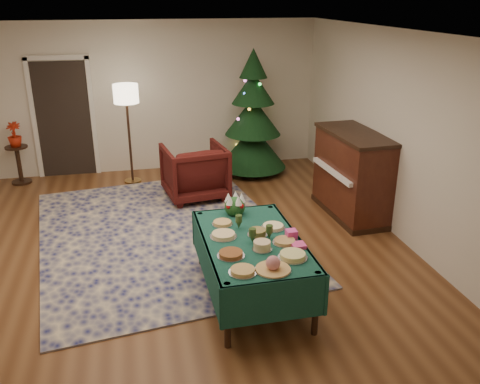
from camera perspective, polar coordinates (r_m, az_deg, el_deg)
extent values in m
plane|color=#593319|center=(6.61, -7.10, -6.84)|extent=(7.00, 7.00, 0.00)
plane|color=white|center=(5.85, -8.34, 17.20)|extent=(7.00, 7.00, 0.00)
plane|color=beige|center=(9.49, -9.64, 10.41)|extent=(6.00, 0.00, 6.00)
plane|color=beige|center=(2.94, -1.19, -15.24)|extent=(6.00, 0.00, 6.00)
plane|color=beige|center=(6.98, 17.76, 5.80)|extent=(0.00, 7.00, 7.00)
cube|color=black|center=(9.60, -19.15, 7.64)|extent=(0.92, 0.02, 2.04)
cube|color=silver|center=(9.66, -22.14, 7.51)|extent=(0.08, 0.04, 2.14)
cube|color=silver|center=(9.54, -16.18, 8.08)|extent=(0.08, 0.04, 2.14)
cube|color=silver|center=(9.42, -19.97, 14.01)|extent=(1.08, 0.04, 0.08)
cube|color=#151B52|center=(7.13, -8.68, -4.61)|extent=(3.75, 4.60, 0.02)
cylinder|color=black|center=(4.80, -1.42, -13.72)|extent=(0.06, 0.06, 0.69)
cylinder|color=black|center=(6.16, -4.42, -5.33)|extent=(0.06, 0.06, 0.69)
cylinder|color=black|center=(5.01, 8.52, -12.31)|extent=(0.06, 0.06, 0.69)
cylinder|color=black|center=(6.32, 3.35, -4.56)|extent=(0.06, 0.06, 0.69)
cube|color=#123F33|center=(5.38, 1.35, -5.51)|extent=(1.03, 1.75, 0.04)
cube|color=#123F33|center=(6.23, -0.61, -3.63)|extent=(1.04, 0.04, 0.43)
cube|color=#123F33|center=(4.76, 3.93, -12.19)|extent=(1.04, 0.04, 0.43)
cube|color=#123F33|center=(5.60, 6.29, -6.76)|extent=(0.04, 1.77, 0.43)
cube|color=#123F33|center=(5.39, -3.83, -7.90)|extent=(0.04, 1.77, 0.43)
cylinder|color=silver|center=(4.76, 0.31, -9.00)|extent=(0.27, 0.27, 0.01)
cylinder|color=tan|center=(4.75, 0.31, -8.78)|extent=(0.23, 0.23, 0.03)
cylinder|color=silver|center=(4.81, 3.72, -8.72)|extent=(0.34, 0.34, 0.01)
sphere|color=#CC727A|center=(4.77, 3.74, -7.95)|extent=(0.14, 0.14, 0.14)
cylinder|color=silver|center=(5.03, 5.92, -7.35)|extent=(0.29, 0.29, 0.01)
cylinder|color=#D8D172|center=(5.02, 5.94, -7.06)|extent=(0.25, 0.25, 0.05)
cylinder|color=silver|center=(5.04, -1.03, -7.16)|extent=(0.28, 0.28, 0.01)
cylinder|color=brown|center=(5.03, -1.03, -6.92)|extent=(0.24, 0.24, 0.04)
cylinder|color=silver|center=(5.17, 2.49, -6.44)|extent=(0.20, 0.20, 0.01)
cylinder|color=tan|center=(5.15, 2.49, -5.98)|extent=(0.17, 0.17, 0.08)
cylinder|color=silver|center=(5.32, 5.02, -5.67)|extent=(0.25, 0.25, 0.01)
cylinder|color=#B2844C|center=(5.31, 5.03, -5.49)|extent=(0.22, 0.22, 0.03)
cylinder|color=silver|center=(5.42, -1.87, -5.02)|extent=(0.29, 0.29, 0.01)
cylinder|color=#D8BF7F|center=(5.41, -1.87, -4.79)|extent=(0.25, 0.25, 0.04)
cylinder|color=silver|center=(5.46, 1.95, -4.82)|extent=(0.22, 0.22, 0.01)
cylinder|color=maroon|center=(5.45, 1.95, -4.51)|extent=(0.18, 0.18, 0.06)
cylinder|color=silver|center=(5.63, 3.74, -4.01)|extent=(0.27, 0.27, 0.01)
cylinder|color=#F2EACC|center=(5.62, 3.74, -3.84)|extent=(0.23, 0.23, 0.03)
cylinder|color=silver|center=(5.71, -1.99, -3.61)|extent=(0.24, 0.24, 0.01)
cylinder|color=tan|center=(5.70, -1.99, -3.44)|extent=(0.20, 0.20, 0.03)
cone|color=#2D471E|center=(5.59, -0.13, -3.74)|extent=(0.06, 0.06, 0.08)
cylinder|color=#2D471E|center=(5.56, -0.13, -3.01)|extent=(0.07, 0.07, 0.08)
cone|color=#2D471E|center=(5.37, 3.30, -4.91)|extent=(0.06, 0.06, 0.08)
cylinder|color=#2D471E|center=(5.33, 3.32, -4.15)|extent=(0.07, 0.07, 0.08)
cone|color=#2D471E|center=(5.29, 1.40, -5.30)|extent=(0.06, 0.06, 0.08)
cylinder|color=#2D471E|center=(5.26, 1.41, -4.54)|extent=(0.07, 0.07, 0.08)
cube|color=#EF4292|center=(5.24, 6.57, -5.97)|extent=(0.14, 0.14, 0.04)
cube|color=#E7409D|center=(5.41, 5.78, -4.73)|extent=(0.11, 0.11, 0.09)
sphere|color=#1E4C1E|center=(5.94, -0.59, -1.67)|extent=(0.24, 0.24, 0.24)
cone|color=white|center=(5.91, 0.19, -0.62)|extent=(0.09, 0.09, 0.11)
cone|color=white|center=(5.97, -0.51, -0.39)|extent=(0.09, 0.09, 0.11)
cone|color=white|center=(5.93, -1.32, -0.56)|extent=(0.09, 0.09, 0.11)
cone|color=white|center=(5.84, -1.14, -0.91)|extent=(0.09, 0.09, 0.11)
cone|color=white|center=(5.83, -0.19, -0.94)|extent=(0.09, 0.09, 0.11)
sphere|color=#B20C0F|center=(5.99, 0.08, -1.07)|extent=(0.06, 0.06, 0.06)
sphere|color=#B20C0F|center=(5.99, -1.29, -1.08)|extent=(0.06, 0.06, 0.06)
sphere|color=#B20C0F|center=(5.86, -1.27, -1.62)|extent=(0.06, 0.06, 0.06)
sphere|color=#B20C0F|center=(5.86, 0.12, -1.60)|extent=(0.06, 0.06, 0.06)
imported|color=#41100E|center=(8.18, -5.12, 2.57)|extent=(1.05, 1.00, 0.96)
cylinder|color=#A57F3F|center=(9.19, -11.93, 1.24)|extent=(0.29, 0.29, 0.03)
cylinder|color=black|center=(8.96, -12.30, 5.83)|extent=(0.04, 0.04, 1.56)
cylinder|color=#FFEABF|center=(8.80, -12.70, 10.72)|extent=(0.42, 0.42, 0.31)
cylinder|color=black|center=(9.73, -23.28, 1.06)|extent=(0.34, 0.34, 0.04)
cylinder|color=black|center=(9.63, -23.55, 2.77)|extent=(0.07, 0.07, 0.62)
cylinder|color=black|center=(9.54, -23.83, 4.63)|extent=(0.37, 0.37, 0.03)
imported|color=#AA200C|center=(9.51, -23.95, 5.38)|extent=(0.23, 0.42, 0.23)
cylinder|color=black|center=(9.47, 1.41, 2.78)|extent=(0.13, 0.13, 0.18)
cone|color=black|center=(9.35, 1.43, 5.19)|extent=(1.59, 1.59, 0.78)
cone|color=black|center=(9.21, 1.46, 8.54)|extent=(1.30, 1.30, 0.67)
cone|color=black|center=(9.11, 1.49, 11.63)|extent=(0.98, 0.98, 0.56)
cone|color=black|center=(9.05, 1.52, 14.28)|extent=(0.64, 0.64, 0.50)
cube|color=black|center=(7.85, 12.16, -2.13)|extent=(0.70, 1.47, 0.08)
cube|color=#36150D|center=(7.64, 12.50, 1.93)|extent=(0.68, 1.45, 1.18)
cube|color=black|center=(7.46, 12.87, 6.34)|extent=(0.72, 1.49, 0.05)
cube|color=white|center=(7.48, 10.48, 2.32)|extent=(0.18, 1.22, 0.06)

